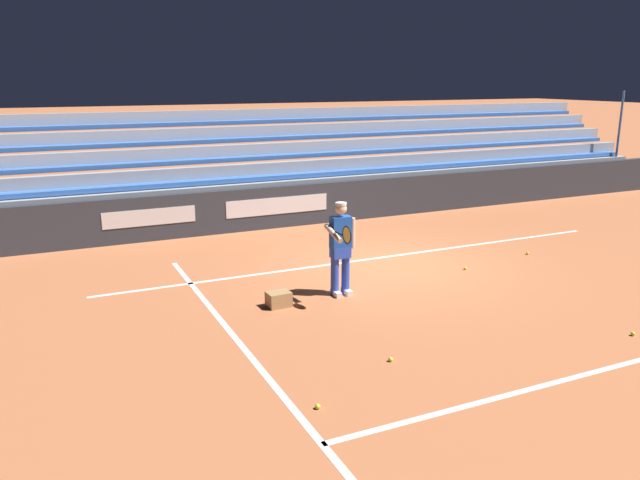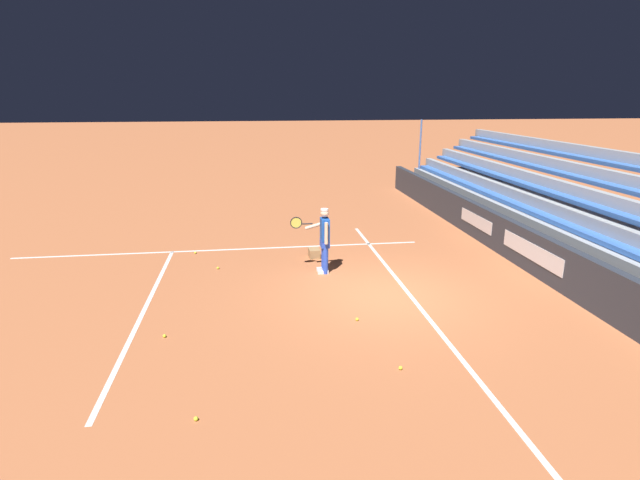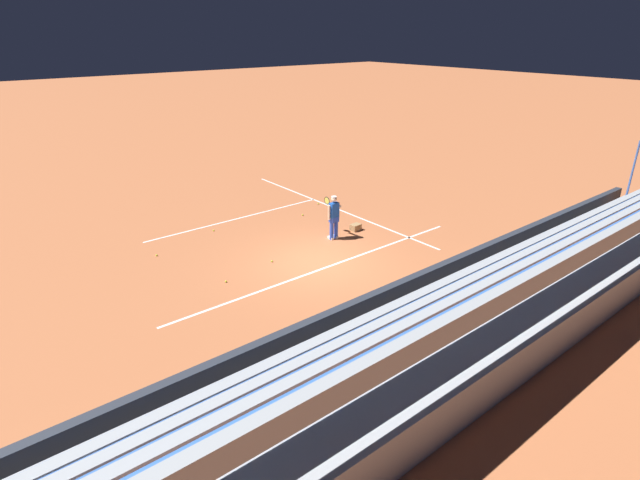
{
  "view_description": "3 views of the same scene",
  "coord_description": "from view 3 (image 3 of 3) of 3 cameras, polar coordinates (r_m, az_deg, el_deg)",
  "views": [
    {
      "loc": [
        6.65,
        10.91,
        3.86
      ],
      "look_at": [
        1.77,
        0.39,
        0.82
      ],
      "focal_mm": 35.0,
      "sensor_mm": 36.0,
      "label": 1
    },
    {
      "loc": [
        -10.52,
        3.07,
        4.52
      ],
      "look_at": [
        1.89,
        1.35,
        0.85
      ],
      "focal_mm": 28.0,
      "sensor_mm": 36.0,
      "label": 2
    },
    {
      "loc": [
        -9.76,
        -12.19,
        7.48
      ],
      "look_at": [
        0.14,
        0.08,
        0.77
      ],
      "focal_mm": 28.0,
      "sensor_mm": 36.0,
      "label": 3
    }
  ],
  "objects": [
    {
      "name": "ball_box_cardboard",
      "position": [
        20.03,
        4.09,
        1.47
      ],
      "size": [
        0.41,
        0.32,
        0.26
      ],
      "primitive_type": "cube",
      "rotation": [
        0.0,
        0.0,
        0.05
      ],
      "color": "#A87F51",
      "rests_on": "ground"
    },
    {
      "name": "back_wall_sponsor_board",
      "position": [
        14.42,
        10.32,
        -6.08
      ],
      "size": [
        26.85,
        0.25,
        1.1
      ],
      "color": "#2D333D",
      "rests_on": "ground"
    },
    {
      "name": "tennis_ball_near_player",
      "position": [
        21.61,
        -2.01,
        2.89
      ],
      "size": [
        0.07,
        0.07,
        0.07
      ],
      "primitive_type": "sphere",
      "color": "#CCE533",
      "rests_on": "ground"
    },
    {
      "name": "tennis_ball_far_left",
      "position": [
        18.68,
        -18.17,
        -1.67
      ],
      "size": [
        0.07,
        0.07,
        0.07
      ],
      "primitive_type": "sphere",
      "color": "#CCE533",
      "rests_on": "ground"
    },
    {
      "name": "tennis_ball_on_baseline",
      "position": [
        23.01,
        -0.2,
        4.17
      ],
      "size": [
        0.07,
        0.07,
        0.07
      ],
      "primitive_type": "sphere",
      "color": "#CCE533",
      "rests_on": "ground"
    },
    {
      "name": "ground_plane",
      "position": [
        17.32,
        -0.19,
        -2.53
      ],
      "size": [
        160.0,
        160.0,
        0.0
      ],
      "primitive_type": "plane",
      "color": "#B7663D"
    },
    {
      "name": "court_service_line_white",
      "position": [
        21.55,
        -9.38,
        2.43
      ],
      "size": [
        8.22,
        0.1,
        0.01
      ],
      "primitive_type": "cube",
      "color": "white",
      "rests_on": "ground"
    },
    {
      "name": "tennis_ball_stray_back",
      "position": [
        17.38,
        -5.52,
        -2.42
      ],
      "size": [
        0.07,
        0.07,
        0.07
      ],
      "primitive_type": "sphere",
      "color": "#CCE533",
      "rests_on": "ground"
    },
    {
      "name": "tennis_ball_far_right",
      "position": [
        16.24,
        -10.7,
        -4.68
      ],
      "size": [
        0.07,
        0.07,
        0.07
      ],
      "primitive_type": "sphere",
      "color": "#CCE533",
      "rests_on": "ground"
    },
    {
      "name": "court_sideline_white",
      "position": [
        22.6,
        1.6,
        3.73
      ],
      "size": [
        0.1,
        12.0,
        0.01
      ],
      "primitive_type": "cube",
      "color": "white",
      "rests_on": "ground"
    },
    {
      "name": "court_baseline_white",
      "position": [
        16.97,
        0.87,
        -3.09
      ],
      "size": [
        12.0,
        0.1,
        0.01
      ],
      "primitive_type": "cube",
      "color": "white",
      "rests_on": "ground"
    },
    {
      "name": "tennis_player",
      "position": [
        18.91,
        1.57,
        2.67
      ],
      "size": [
        0.58,
        0.99,
        1.71
      ],
      "color": "blue",
      "rests_on": "ground"
    },
    {
      "name": "bleacher_stand",
      "position": [
        13.19,
        17.68,
        -8.79
      ],
      "size": [
        25.51,
        3.2,
        3.4
      ],
      "color": "#9EA3A8",
      "rests_on": "ground"
    },
    {
      "name": "tennis_ball_by_box",
      "position": [
        20.37,
        -12.07,
        1.08
      ],
      "size": [
        0.07,
        0.07,
        0.07
      ],
      "primitive_type": "sphere",
      "color": "#CCE533",
      "rests_on": "ground"
    }
  ]
}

